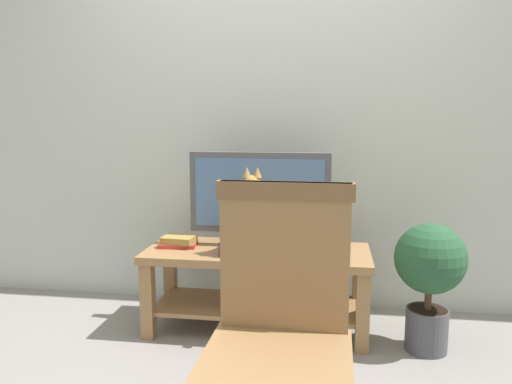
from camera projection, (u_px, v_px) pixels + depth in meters
name	position (u px, v px, depth m)	size (l,w,h in m)	color
ground_plane	(251.00, 380.00, 2.37)	(12.00, 12.00, 0.00)	gray
back_wall	(277.00, 88.00, 3.20)	(7.00, 0.12, 2.80)	#B7BCB2
tv_stand	(257.00, 274.00, 2.89)	(1.27, 0.50, 0.48)	olive
tv	(260.00, 198.00, 2.91)	(0.81, 0.20, 0.55)	#4C4C51
media_box	(254.00, 246.00, 2.81)	(0.35, 0.24, 0.07)	#2D2D30
cat	(253.00, 213.00, 2.77)	(0.21, 0.37, 0.41)	olive
wooden_chair	(280.00, 320.00, 1.61)	(0.46, 0.47, 1.02)	olive
book_stack	(179.00, 242.00, 2.93)	(0.22, 0.17, 0.06)	#B2332D
potted_plant	(430.00, 272.00, 2.61)	(0.37, 0.37, 0.69)	#47474C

